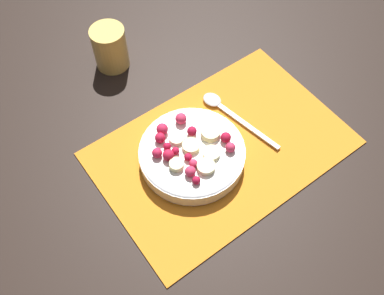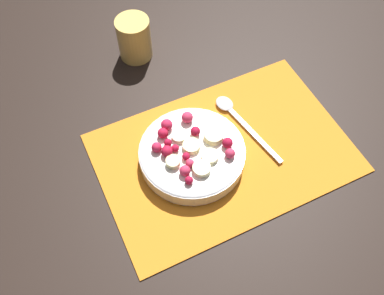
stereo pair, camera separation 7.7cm
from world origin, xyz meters
name	(u,v)px [view 1 (the left image)]	position (x,y,z in m)	size (l,w,h in m)	color
ground_plane	(221,148)	(0.00, 0.00, 0.00)	(3.00, 3.00, 0.00)	black
placemat	(222,148)	(0.00, 0.00, 0.00)	(0.47, 0.31, 0.01)	orange
fruit_bowl	(192,153)	(0.06, -0.01, 0.03)	(0.19, 0.19, 0.05)	white
spoon	(224,109)	(-0.06, -0.07, 0.01)	(0.05, 0.19, 0.01)	silver
drinking_glass	(110,48)	(0.05, -0.31, 0.05)	(0.07, 0.07, 0.09)	#F4CC66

